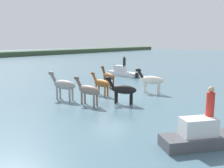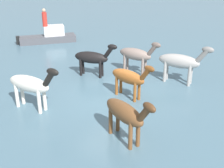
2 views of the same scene
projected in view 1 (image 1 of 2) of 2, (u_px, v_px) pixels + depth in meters
ground_plane at (110, 96)px, 18.73m from camera, size 175.54×175.54×0.00m
horse_pinto_flank at (101, 83)px, 18.85m from camera, size 0.69×2.18×1.68m
horse_dun_straggler at (88, 90)px, 16.00m from camera, size 0.60×2.29×1.78m
horse_mid_herd at (63, 85)px, 17.39m from camera, size 0.87×2.49×1.92m
horse_rear_stallion at (151, 80)px, 19.56m from camera, size 0.85×2.44×1.88m
horse_chestnut_trailing at (122, 89)px, 16.28m from camera, size 1.02×2.21×1.73m
horse_dark_mare at (108, 76)px, 21.95m from camera, size 1.11×2.32×1.82m
boat_launch_far at (206, 138)px, 9.89m from camera, size 3.69×3.12×1.31m
boat_tender_starboard at (123, 73)px, 29.13m from camera, size 1.54×4.33×1.32m
person_watcher_seated at (210, 102)px, 9.85m from camera, size 0.32×0.32×1.19m
person_helmsman_aft at (124, 61)px, 28.61m from camera, size 0.32×0.32×1.19m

